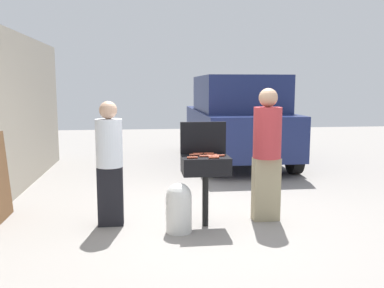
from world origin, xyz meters
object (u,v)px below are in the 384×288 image
at_px(person_left, 109,159).
at_px(person_right, 267,150).
at_px(hot_dog_5, 212,155).
at_px(propane_tank, 179,207).
at_px(hot_dog_4, 220,156).
at_px(bbq_grill, 206,167).
at_px(hot_dog_2, 209,154).
at_px(hot_dog_7, 198,154).
at_px(parked_minivan, 236,119).
at_px(hot_dog_0, 214,158).
at_px(hot_dog_1, 192,158).
at_px(hot_dog_3, 214,156).
at_px(hot_dog_8, 205,156).
at_px(hot_dog_6, 194,155).

relative_size(person_left, person_right, 0.91).
distance_m(hot_dog_5, propane_tank, 0.78).
relative_size(hot_dog_4, hot_dog_5, 1.00).
distance_m(bbq_grill, hot_dog_5, 0.18).
height_order(hot_dog_4, propane_tank, hot_dog_4).
bearing_deg(hot_dog_4, hot_dog_5, 144.18).
distance_m(hot_dog_2, hot_dog_7, 0.14).
height_order(propane_tank, parked_minivan, parked_minivan).
height_order(hot_dog_0, hot_dog_1, same).
height_order(bbq_grill, propane_tank, bbq_grill).
height_order(hot_dog_7, propane_tank, hot_dog_7).
height_order(hot_dog_3, hot_dog_4, same).
bearing_deg(hot_dog_8, bbq_grill, 67.09).
height_order(person_right, parked_minivan, parked_minivan).
bearing_deg(hot_dog_1, hot_dog_2, 47.66).
distance_m(hot_dog_3, person_right, 0.78).
xyz_separation_m(hot_dog_4, hot_dog_6, (-0.31, 0.10, 0.00)).
bearing_deg(hot_dog_2, bbq_grill, -114.85).
bearing_deg(propane_tank, hot_dog_1, 15.41).
relative_size(hot_dog_1, propane_tank, 0.21).
height_order(propane_tank, person_right, person_right).
xyz_separation_m(bbq_grill, propane_tank, (-0.36, -0.19, -0.45)).
bearing_deg(hot_dog_1, person_right, 15.35).
relative_size(hot_dog_2, propane_tank, 0.21).
height_order(hot_dog_7, person_left, person_left).
bearing_deg(person_left, person_right, 13.36).
xyz_separation_m(hot_dog_5, hot_dog_7, (-0.17, 0.10, 0.00)).
height_order(hot_dog_0, hot_dog_8, same).
xyz_separation_m(hot_dog_1, parked_minivan, (1.59, 4.57, 0.10)).
relative_size(hot_dog_2, hot_dog_8, 1.00).
xyz_separation_m(hot_dog_3, hot_dog_6, (-0.23, 0.14, 0.00)).
relative_size(hot_dog_2, hot_dog_5, 1.00).
bearing_deg(hot_dog_5, hot_dog_2, 102.94).
height_order(person_left, person_right, person_right).
height_order(hot_dog_2, parked_minivan, parked_minivan).
bearing_deg(parked_minivan, hot_dog_4, 74.92).
bearing_deg(hot_dog_5, person_left, 173.82).
height_order(hot_dog_2, person_right, person_right).
xyz_separation_m(bbq_grill, hot_dog_8, (-0.02, -0.04, 0.16)).
relative_size(hot_dog_0, hot_dog_6, 1.00).
bearing_deg(hot_dog_8, hot_dog_0, -51.04).
bearing_deg(person_left, bbq_grill, 6.07).
distance_m(bbq_grill, propane_tank, 0.60).
bearing_deg(hot_dog_6, hot_dog_0, -47.30).
relative_size(bbq_grill, person_right, 0.51).
xyz_separation_m(hot_dog_8, propane_tank, (-0.34, -0.14, -0.60)).
relative_size(hot_dog_6, hot_dog_7, 1.00).
bearing_deg(hot_dog_4, person_right, 14.89).
distance_m(bbq_grill, hot_dog_3, 0.19).
distance_m(person_right, parked_minivan, 4.33).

